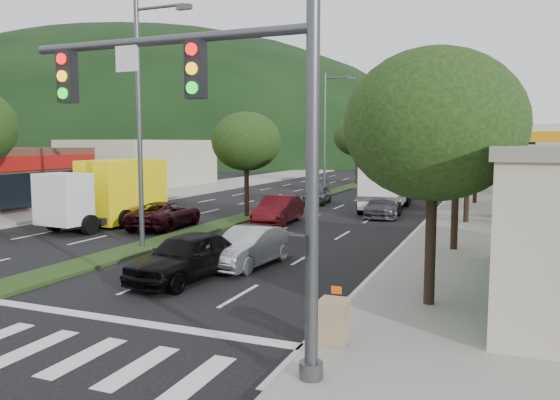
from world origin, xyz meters
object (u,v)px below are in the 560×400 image
at_px(tree_r_c, 469,135).
at_px(a_frame_sign, 333,318).
at_px(streetlight_mid, 327,128).
at_px(car_queue_a, 186,256).
at_px(tree_r_a, 434,125).
at_px(box_truck, 111,195).
at_px(sedan_silver, 249,247).
at_px(suv_maroon, 165,215).
at_px(car_queue_f, 423,184).
at_px(tree_med_near, 246,141).
at_px(streetlight_near, 143,112).
at_px(tree_r_e, 482,136).
at_px(tree_med_far, 357,136).
at_px(car_queue_e, 317,194).
at_px(tree_r_b, 458,125).
at_px(car_queue_c, 278,210).
at_px(car_queue_d, 395,190).
at_px(traffic_signal, 230,128).
at_px(car_queue_b, 383,205).
at_px(tree_r_d, 477,131).
at_px(motorhome, 386,184).

xyz_separation_m(tree_r_c, a_frame_sign, (-1.50, -19.78, -4.01)).
distance_m(streetlight_mid, car_queue_a, 29.47).
xyz_separation_m(tree_r_a, box_truck, (-17.33, 8.65, -3.19)).
bearing_deg(a_frame_sign, tree_r_c, 83.75).
bearing_deg(sedan_silver, suv_maroon, 147.12).
distance_m(car_queue_a, car_queue_f, 35.38).
relative_size(tree_med_near, streetlight_near, 0.60).
distance_m(tree_r_e, tree_med_far, 12.65).
xyz_separation_m(streetlight_mid, car_queue_e, (1.29, -6.45, -4.91)).
bearing_deg(car_queue_f, a_frame_sign, -80.68).
distance_m(tree_r_b, car_queue_f, 28.26).
distance_m(tree_med_near, car_queue_e, 9.46).
bearing_deg(car_queue_c, tree_med_near, 146.99).
relative_size(tree_r_b, car_queue_a, 1.53).
relative_size(tree_r_b, tree_r_e, 1.03).
height_order(tree_r_c, suv_maroon, tree_r_c).
bearing_deg(car_queue_a, car_queue_d, 93.53).
bearing_deg(car_queue_e, tree_r_a, -71.13).
height_order(tree_med_far, car_queue_a, tree_med_far).
bearing_deg(tree_r_c, tree_r_e, 90.00).
bearing_deg(sedan_silver, car_queue_d, 94.56).
bearing_deg(tree_r_c, car_queue_d, 116.79).
height_order(traffic_signal, car_queue_d, traffic_signal).
relative_size(streetlight_near, car_queue_b, 2.14).
xyz_separation_m(tree_r_b, car_queue_d, (-5.83, 19.55, -4.32)).
relative_size(tree_med_far, car_queue_d, 1.35).
relative_size(tree_med_near, car_queue_e, 1.52).
bearing_deg(tree_r_d, tree_r_b, -90.00).
bearing_deg(tree_r_e, tree_med_near, -118.61).
bearing_deg(car_queue_d, tree_r_b, -71.89).
xyz_separation_m(car_queue_b, box_truck, (-12.59, -8.90, 0.95)).
distance_m(car_queue_d, car_queue_f, 8.03).
height_order(tree_med_near, car_queue_c, tree_med_near).
bearing_deg(car_queue_c, tree_med_far, 91.73).
bearing_deg(car_queue_a, streetlight_mid, 105.53).
bearing_deg(motorhome, tree_r_b, -71.32).
distance_m(car_queue_d, a_frame_sign, 31.62).
height_order(tree_r_d, streetlight_near, streetlight_near).
xyz_separation_m(tree_med_far, suv_maroon, (-2.25, -30.97, -4.32)).
bearing_deg(car_queue_d, suv_maroon, -112.95).
height_order(tree_r_a, streetlight_mid, streetlight_mid).
relative_size(tree_r_c, car_queue_d, 1.26).
bearing_deg(sedan_silver, streetlight_near, 172.99).
bearing_deg(car_queue_d, car_queue_e, -131.54).
distance_m(streetlight_near, car_queue_d, 24.78).
distance_m(tree_r_a, car_queue_c, 16.21).
height_order(tree_r_e, car_queue_d, tree_r_e).
xyz_separation_m(streetlight_mid, motorhome, (6.54, -8.09, -3.93)).
distance_m(tree_r_e, a_frame_sign, 40.02).
bearing_deg(tree_r_e, traffic_signal, -94.09).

